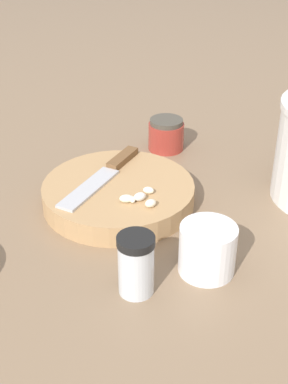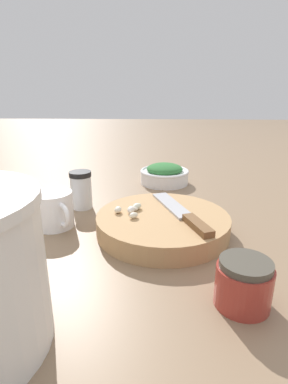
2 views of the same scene
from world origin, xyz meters
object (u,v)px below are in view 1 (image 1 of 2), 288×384
object	(u,v)px
garlic_cloves	(139,198)
spice_jar	(136,264)
coffee_mug	(207,249)
honey_jar	(166,134)
chef_knife	(106,173)
cutting_board	(118,194)

from	to	relation	value
garlic_cloves	spice_jar	xyz separation A→B (m)	(0.12, 0.13, 0.00)
garlic_cloves	spice_jar	world-z (taller)	spice_jar
coffee_mug	honey_jar	world-z (taller)	coffee_mug
chef_knife	spice_jar	size ratio (longest dim) A/B	2.47
spice_jar	honey_jar	bearing A→B (deg)	-138.46
spice_jar	honey_jar	distance (m)	0.46
cutting_board	honey_jar	world-z (taller)	honey_jar
cutting_board	chef_knife	xyz separation A→B (m)	(-0.00, -0.04, 0.02)
cutting_board	honey_jar	xyz separation A→B (m)	(-0.21, -0.11, 0.01)
cutting_board	spice_jar	xyz separation A→B (m)	(0.13, 0.20, 0.03)
garlic_cloves	coffee_mug	distance (m)	0.16
coffee_mug	honey_jar	xyz separation A→B (m)	(-0.23, -0.34, -0.01)
garlic_cloves	spice_jar	bearing A→B (deg)	47.91
cutting_board	coffee_mug	size ratio (longest dim) A/B	2.78
coffee_mug	honey_jar	distance (m)	0.41
coffee_mug	chef_knife	bearing A→B (deg)	-94.66
cutting_board	coffee_mug	distance (m)	0.23
cutting_board	garlic_cloves	world-z (taller)	garlic_cloves
chef_knife	spice_jar	xyz separation A→B (m)	(0.13, 0.24, 0.00)
spice_jar	honey_jar	size ratio (longest dim) A/B	1.23
garlic_cloves	honey_jar	distance (m)	0.28
honey_jar	chef_knife	bearing A→B (deg)	17.05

